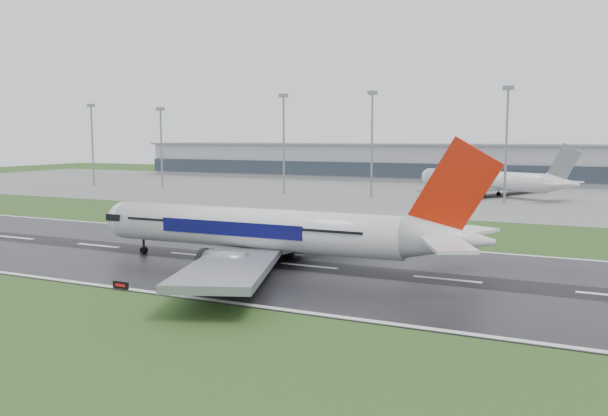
% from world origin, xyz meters
% --- Properties ---
extents(ground, '(520.00, 520.00, 0.00)m').
position_xyz_m(ground, '(0.00, 0.00, 0.00)').
color(ground, '#25471A').
rests_on(ground, ground).
extents(runway, '(400.00, 45.00, 0.10)m').
position_xyz_m(runway, '(0.00, 0.00, 0.05)').
color(runway, black).
rests_on(runway, ground).
extents(apron, '(400.00, 130.00, 0.08)m').
position_xyz_m(apron, '(0.00, 125.00, 0.04)').
color(apron, slate).
rests_on(apron, ground).
extents(terminal, '(240.00, 36.00, 15.00)m').
position_xyz_m(terminal, '(0.00, 185.00, 7.50)').
color(terminal, '#93959D').
rests_on(terminal, ground).
extents(main_airliner, '(61.40, 58.56, 17.86)m').
position_xyz_m(main_airliner, '(35.95, -2.07, 9.03)').
color(main_airliner, silver).
rests_on(main_airliner, runway).
extents(parked_airliner, '(71.96, 70.04, 16.30)m').
position_xyz_m(parked_airliner, '(48.05, 119.91, 8.23)').
color(parked_airliner, silver).
rests_on(parked_airliner, apron).
extents(runway_sign, '(2.29, 0.85, 1.04)m').
position_xyz_m(runway_sign, '(24.65, -22.22, 0.52)').
color(runway_sign, black).
rests_on(runway_sign, ground).
extents(floodmast_0, '(0.64, 0.64, 29.97)m').
position_xyz_m(floodmast_0, '(-96.52, 100.00, 14.99)').
color(floodmast_0, gray).
rests_on(floodmast_0, ground).
extents(floodmast_1, '(0.64, 0.64, 28.05)m').
position_xyz_m(floodmast_1, '(-64.00, 100.00, 14.03)').
color(floodmast_1, gray).
rests_on(floodmast_1, ground).
extents(floodmast_2, '(0.64, 0.64, 31.41)m').
position_xyz_m(floodmast_2, '(-14.64, 100.00, 15.71)').
color(floodmast_2, gray).
rests_on(floodmast_2, ground).
extents(floodmast_3, '(0.64, 0.64, 31.40)m').
position_xyz_m(floodmast_3, '(15.53, 100.00, 15.70)').
color(floodmast_3, gray).
rests_on(floodmast_3, ground).
extents(floodmast_4, '(0.64, 0.64, 31.57)m').
position_xyz_m(floodmast_4, '(54.84, 100.00, 15.78)').
color(floodmast_4, gray).
rests_on(floodmast_4, ground).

